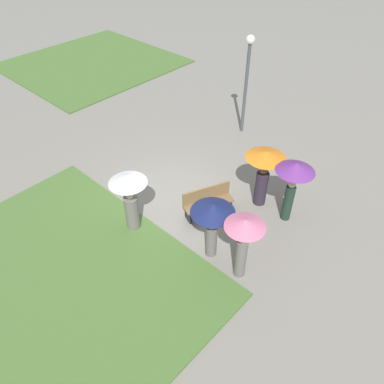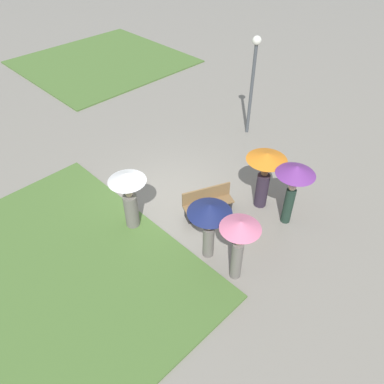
{
  "view_description": "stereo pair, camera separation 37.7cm",
  "coord_description": "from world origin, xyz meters",
  "px_view_note": "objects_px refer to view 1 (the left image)",
  "views": [
    {
      "loc": [
        -6.17,
        -6.56,
        7.93
      ],
      "look_at": [
        -0.01,
        -0.87,
        0.72
      ],
      "focal_mm": 35.0,
      "sensor_mm": 36.0,
      "label": 1
    },
    {
      "loc": [
        -5.91,
        -6.83,
        7.93
      ],
      "look_at": [
        -0.01,
        -0.87,
        0.72
      ],
      "focal_mm": 35.0,
      "sensor_mm": 36.0,
      "label": 2
    }
  ],
  "objects_px": {
    "lamp_post": "(247,71)",
    "crowd_person_navy": "(213,215)",
    "crowd_person_orange": "(264,167)",
    "crowd_person_pink": "(244,235)",
    "crowd_person_white": "(129,193)",
    "crowd_person_purple": "(294,176)",
    "park_bench": "(208,201)"
  },
  "relations": [
    {
      "from": "lamp_post",
      "to": "crowd_person_pink",
      "type": "bearing_deg",
      "value": -143.58
    },
    {
      "from": "crowd_person_orange",
      "to": "crowd_person_navy",
      "type": "xyz_separation_m",
      "value": [
        -2.61,
        -0.24,
        0.07
      ]
    },
    {
      "from": "lamp_post",
      "to": "crowd_person_purple",
      "type": "bearing_deg",
      "value": -128.1
    },
    {
      "from": "lamp_post",
      "to": "crowd_person_purple",
      "type": "distance_m",
      "value": 5.12
    },
    {
      "from": "crowd_person_navy",
      "to": "park_bench",
      "type": "bearing_deg",
      "value": 72.35
    },
    {
      "from": "lamp_post",
      "to": "crowd_person_pink",
      "type": "distance_m",
      "value": 7.17
    },
    {
      "from": "lamp_post",
      "to": "crowd_person_white",
      "type": "distance_m",
      "value": 6.63
    },
    {
      "from": "park_bench",
      "to": "crowd_person_pink",
      "type": "distance_m",
      "value": 2.6
    },
    {
      "from": "lamp_post",
      "to": "crowd_person_orange",
      "type": "relative_size",
      "value": 1.94
    },
    {
      "from": "park_bench",
      "to": "crowd_person_pink",
      "type": "relative_size",
      "value": 0.8
    },
    {
      "from": "park_bench",
      "to": "crowd_person_orange",
      "type": "distance_m",
      "value": 1.93
    },
    {
      "from": "crowd_person_pink",
      "to": "crowd_person_white",
      "type": "height_order",
      "value": "crowd_person_pink"
    },
    {
      "from": "crowd_person_purple",
      "to": "lamp_post",
      "type": "bearing_deg",
      "value": 57.85
    },
    {
      "from": "crowd_person_pink",
      "to": "crowd_person_white",
      "type": "bearing_deg",
      "value": -94.25
    },
    {
      "from": "crowd_person_pink",
      "to": "crowd_person_orange",
      "type": "bearing_deg",
      "value": -172.46
    },
    {
      "from": "crowd_person_purple",
      "to": "crowd_person_white",
      "type": "bearing_deg",
      "value": 143.79
    },
    {
      "from": "crowd_person_pink",
      "to": "crowd_person_white",
      "type": "xyz_separation_m",
      "value": [
        -0.75,
        3.27,
        -0.12
      ]
    },
    {
      "from": "park_bench",
      "to": "crowd_person_white",
      "type": "bearing_deg",
      "value": 172.45
    },
    {
      "from": "crowd_person_white",
      "to": "lamp_post",
      "type": "bearing_deg",
      "value": 34.12
    },
    {
      "from": "lamp_post",
      "to": "crowd_person_purple",
      "type": "xyz_separation_m",
      "value": [
        -3.12,
        -3.97,
        -0.88
      ]
    },
    {
      "from": "lamp_post",
      "to": "crowd_person_navy",
      "type": "distance_m",
      "value": 6.62
    },
    {
      "from": "crowd_person_navy",
      "to": "crowd_person_orange",
      "type": "bearing_deg",
      "value": 33.37
    },
    {
      "from": "crowd_person_white",
      "to": "crowd_person_purple",
      "type": "bearing_deg",
      "value": -16.37
    },
    {
      "from": "lamp_post",
      "to": "crowd_person_orange",
      "type": "height_order",
      "value": "lamp_post"
    },
    {
      "from": "crowd_person_purple",
      "to": "crowd_person_navy",
      "type": "height_order",
      "value": "crowd_person_purple"
    },
    {
      "from": "crowd_person_pink",
      "to": "crowd_person_white",
      "type": "relative_size",
      "value": 1.01
    },
    {
      "from": "park_bench",
      "to": "lamp_post",
      "type": "height_order",
      "value": "lamp_post"
    },
    {
      "from": "lamp_post",
      "to": "crowd_person_pink",
      "type": "xyz_separation_m",
      "value": [
        -5.71,
        -4.21,
        -1.02
      ]
    },
    {
      "from": "park_bench",
      "to": "crowd_person_white",
      "type": "relative_size",
      "value": 0.81
    },
    {
      "from": "crowd_person_navy",
      "to": "crowd_person_white",
      "type": "bearing_deg",
      "value": 136.77
    },
    {
      "from": "crowd_person_white",
      "to": "crowd_person_navy",
      "type": "distance_m",
      "value": 2.42
    },
    {
      "from": "lamp_post",
      "to": "crowd_person_white",
      "type": "height_order",
      "value": "lamp_post"
    }
  ]
}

